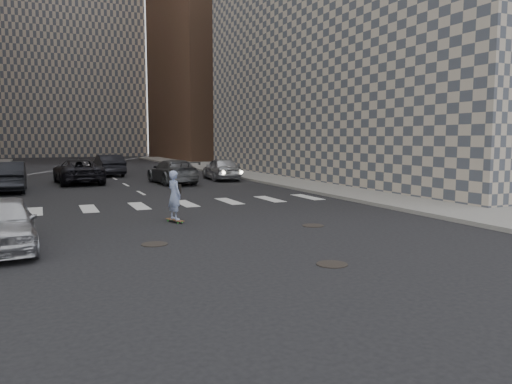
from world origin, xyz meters
The scene contains 15 objects.
ground centered at (0.00, 0.00, 0.00)m, with size 160.00×160.00×0.00m, color black.
sidewalk_right centered at (14.50, 20.00, 0.07)m, with size 13.00×80.00×0.15m, color gray.
building_right centered at (18.49, 18.49, 10.98)m, with size 15.00×33.00×22.00m.
tower_right centered at (20.00, 55.00, 18.00)m, with size 18.00×24.00×36.00m, color brown.
tower_center centered at (0.00, 78.00, 24.00)m, with size 22.00×20.00×48.00m, color #ADA08E.
manhole_a centered at (1.20, -2.50, 0.01)m, with size 0.70×0.70×0.02m, color black.
manhole_b centered at (-2.00, 1.20, 0.01)m, with size 0.70×0.70×0.02m, color black.
manhole_c centered at (3.30, 2.00, 0.01)m, with size 0.70×0.70×0.02m, color black.
skateboarder centered at (-0.63, 4.45, 0.91)m, with size 0.56×0.90×1.74m.
silver_sedan centered at (-5.66, 2.00, 0.68)m, with size 1.62×4.02×1.37m, color silver.
traffic_car_a centered at (-6.31, 17.31, 0.80)m, with size 1.69×4.85×1.60m, color black.
traffic_car_b centered at (2.81, 18.63, 0.75)m, with size 2.09×5.15×1.49m, color #505257.
traffic_car_c centered at (-2.58, 20.94, 0.76)m, with size 2.53×5.49×1.53m, color black.
traffic_car_d centered at (6.50, 20.00, 0.76)m, with size 1.80×4.48×1.53m, color silver.
traffic_car_e centered at (-0.04, 26.94, 0.80)m, with size 1.70×4.86×1.60m, color black.
Camera 1 is at (-4.69, -11.83, 2.81)m, focal length 35.00 mm.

